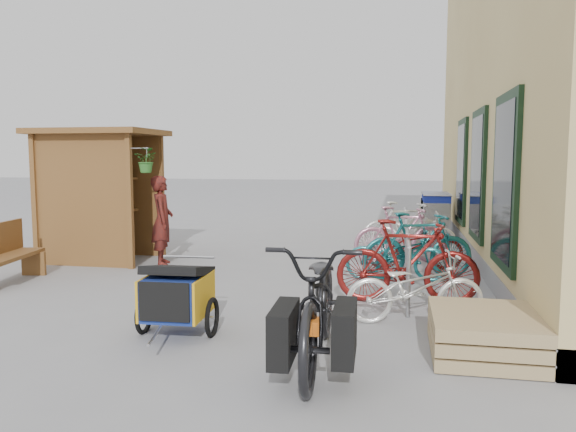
% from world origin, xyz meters
% --- Properties ---
extents(ground, '(80.00, 80.00, 0.00)m').
position_xyz_m(ground, '(0.00, 0.00, 0.00)').
color(ground, gray).
extents(kiosk, '(2.49, 1.65, 2.40)m').
position_xyz_m(kiosk, '(-3.28, 2.47, 1.55)').
color(kiosk, brown).
rests_on(kiosk, ground).
extents(bike_rack, '(0.05, 5.35, 0.86)m').
position_xyz_m(bike_rack, '(2.30, 2.40, 0.52)').
color(bike_rack, '#A5A8AD').
rests_on(bike_rack, ground).
extents(pallet_stack, '(1.00, 1.20, 0.40)m').
position_xyz_m(pallet_stack, '(3.00, -1.40, 0.21)').
color(pallet_stack, tan).
rests_on(pallet_stack, ground).
extents(bench, '(0.65, 1.48, 0.91)m').
position_xyz_m(bench, '(-3.67, 0.47, 0.46)').
color(bench, brown).
rests_on(bench, ground).
extents(shopping_carts, '(0.61, 2.05, 1.09)m').
position_xyz_m(shopping_carts, '(3.00, 6.63, 0.64)').
color(shopping_carts, silver).
rests_on(shopping_carts, ground).
extents(child_trailer, '(0.83, 1.39, 0.81)m').
position_xyz_m(child_trailer, '(-0.14, -1.37, 0.45)').
color(child_trailer, navy).
rests_on(child_trailer, ground).
extents(cargo_bike, '(0.87, 2.27, 1.18)m').
position_xyz_m(cargo_bike, '(1.48, -1.94, 0.58)').
color(cargo_bike, black).
rests_on(cargo_bike, ground).
extents(person_kiosk, '(0.55, 0.67, 1.58)m').
position_xyz_m(person_kiosk, '(-1.92, 2.29, 0.79)').
color(person_kiosk, maroon).
rests_on(person_kiosk, ground).
extents(bike_0, '(1.65, 0.85, 0.82)m').
position_xyz_m(bike_0, '(2.37, -0.46, 0.41)').
color(bike_0, white).
rests_on(bike_0, ground).
extents(bike_1, '(1.85, 0.57, 1.10)m').
position_xyz_m(bike_1, '(2.29, 0.41, 0.55)').
color(bike_1, maroon).
rests_on(bike_1, ground).
extents(bike_2, '(1.60, 0.65, 0.82)m').
position_xyz_m(bike_2, '(2.15, 1.78, 0.41)').
color(bike_2, '#1B686E').
rests_on(bike_2, ground).
extents(bike_3, '(1.83, 1.04, 1.06)m').
position_xyz_m(bike_3, '(2.47, 1.88, 0.53)').
color(bike_3, '#1B686E').
rests_on(bike_3, ground).
extents(bike_4, '(1.66, 0.73, 0.84)m').
position_xyz_m(bike_4, '(2.45, 2.71, 0.42)').
color(bike_4, maroon).
rests_on(bike_4, ground).
extents(bike_5, '(1.77, 0.90, 1.03)m').
position_xyz_m(bike_5, '(2.22, 3.30, 0.51)').
color(bike_5, pink).
rests_on(bike_5, ground).
extents(bike_6, '(1.63, 0.57, 0.86)m').
position_xyz_m(bike_6, '(2.47, 4.19, 0.43)').
color(bike_6, white).
rests_on(bike_6, ground).
extents(bike_7, '(1.78, 1.03, 1.03)m').
position_xyz_m(bike_7, '(2.28, 4.38, 0.52)').
color(bike_7, white).
rests_on(bike_7, ground).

